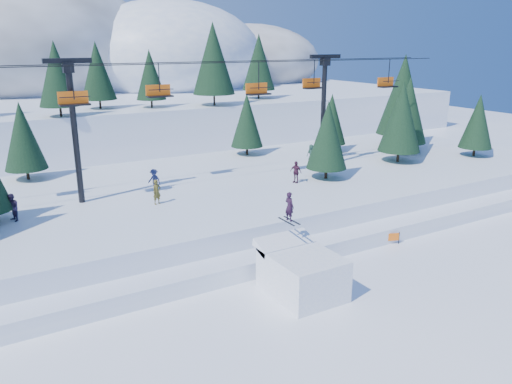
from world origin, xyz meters
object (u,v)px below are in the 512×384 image
jump_kicker (301,272)px  chairlift (214,100)px  banner_far (369,232)px  banner_near (381,238)px

jump_kicker → chairlift: bearing=81.8°
chairlift → banner_far: bearing=-60.0°
jump_kicker → banner_near: size_ratio=2.08×
jump_kicker → banner_far: bearing=24.9°
jump_kicker → banner_near: jump_kicker is taller
chairlift → banner_far: (6.70, -11.59, -8.78)m
banner_near → banner_far: (0.07, 1.25, 0.00)m
chairlift → banner_near: chairlift is taller
chairlift → banner_far: 16.01m
chairlift → banner_far: chairlift is taller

